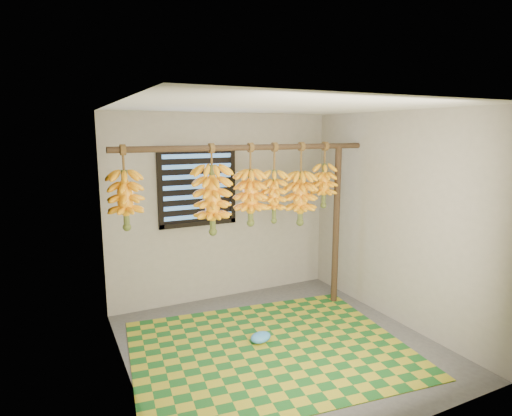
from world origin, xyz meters
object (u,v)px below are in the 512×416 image
banana_bunch_e (300,198)px  plastic_bag (261,337)px  banana_bunch_a (125,200)px  banana_bunch_f (324,185)px  woven_mat (270,348)px  banana_bunch_d (274,196)px  banana_bunch_b (212,200)px  support_post (336,226)px  banana_bunch_c (251,197)px

banana_bunch_e → plastic_bag: bearing=-145.1°
banana_bunch_a → banana_bunch_f: size_ratio=1.05×
banana_bunch_a → woven_mat: bearing=-30.8°
plastic_bag → banana_bunch_d: (0.46, 0.57, 1.38)m
banana_bunch_b → banana_bunch_a: bearing=-180.0°
woven_mat → banana_bunch_e: (0.79, 0.73, 1.39)m
support_post → woven_mat: size_ratio=0.74×
woven_mat → banana_bunch_d: bearing=59.0°
banana_bunch_a → banana_bunch_e: bearing=0.0°
plastic_bag → banana_bunch_f: size_ratio=0.31×
banana_bunch_c → woven_mat: bearing=-100.6°
banana_bunch_e → banana_bunch_a: bearing=180.0°
support_post → plastic_bag: (-1.35, -0.57, -0.94)m
plastic_bag → woven_mat: bearing=-81.9°
banana_bunch_b → banana_bunch_c: same height
support_post → banana_bunch_b: size_ratio=2.06×
banana_bunch_b → banana_bunch_f: bearing=-0.0°
banana_bunch_b → banana_bunch_c: size_ratio=1.06×
banana_bunch_a → banana_bunch_d: bearing=0.0°
banana_bunch_d → banana_bunch_f: (0.69, -0.00, 0.09)m
banana_bunch_e → banana_bunch_f: size_ratio=1.23×
support_post → woven_mat: bearing=-151.4°
woven_mat → banana_bunch_b: size_ratio=2.78×
banana_bunch_a → banana_bunch_f: 2.35m
woven_mat → banana_bunch_b: 1.65m
plastic_bag → banana_bunch_a: (-1.20, 0.57, 1.46)m
plastic_bag → banana_bunch_c: banana_bunch_c is taller
banana_bunch_a → banana_bunch_f: (2.35, 0.00, 0.01)m
banana_bunch_d → banana_bunch_e: size_ratio=0.95×
support_post → banana_bunch_f: bearing=180.0°
support_post → plastic_bag: support_post is taller
banana_bunch_d → banana_bunch_f: size_ratio=1.16×
banana_bunch_b → woven_mat: bearing=-66.3°
banana_bunch_d → support_post: bearing=-0.0°
banana_bunch_b → banana_bunch_f: same height
plastic_bag → banana_bunch_d: bearing=51.1°
banana_bunch_a → banana_bunch_b: same height
banana_bunch_d → woven_mat: bearing=-121.0°
banana_bunch_a → banana_bunch_c: 1.36m
woven_mat → banana_bunch_c: bearing=79.4°
banana_bunch_c → banana_bunch_d: size_ratio=0.99×
banana_bunch_b → banana_bunch_d: 0.75m
support_post → banana_bunch_b: 1.71m
banana_bunch_b → banana_bunch_d: (0.75, 0.00, -0.01)m
banana_bunch_c → banana_bunch_f: (0.99, -0.00, 0.08)m
banana_bunch_b → banana_bunch_d: same height
banana_bunch_c → banana_bunch_e: bearing=-0.0°
banana_bunch_f → banana_bunch_e: bearing=180.0°
plastic_bag → banana_bunch_b: (-0.30, 0.57, 1.39)m
woven_mat → banana_bunch_b: bearing=113.7°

